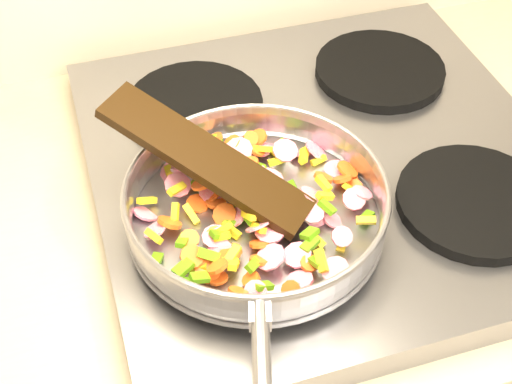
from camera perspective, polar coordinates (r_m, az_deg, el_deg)
name	(u,v)px	position (r m, az deg, el deg)	size (l,w,h in m)	color
cooktop	(324,166)	(0.95, 5.43, 2.09)	(0.60, 0.60, 0.04)	#939399
grate_fl	(254,255)	(0.81, -0.17, -5.06)	(0.19, 0.19, 0.02)	black
grate_fr	(475,202)	(0.90, 17.10, -0.75)	(0.19, 0.19, 0.02)	black
grate_bl	(195,106)	(1.00, -4.92, 6.91)	(0.19, 0.19, 0.02)	black
grate_br	(380,70)	(1.08, 9.87, 9.59)	(0.19, 0.19, 0.02)	black
saute_pan	(256,205)	(0.81, 0.00, -1.02)	(0.34, 0.50, 0.06)	#9E9EA5
vegetable_heap	(252,204)	(0.82, -0.31, -0.96)	(0.28, 0.29, 0.05)	orange
wooden_spatula	(206,159)	(0.81, -4.02, 2.68)	(0.26, 0.06, 0.01)	black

